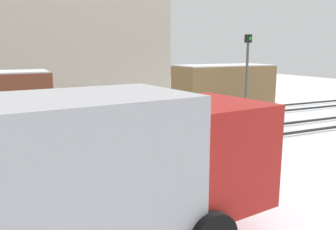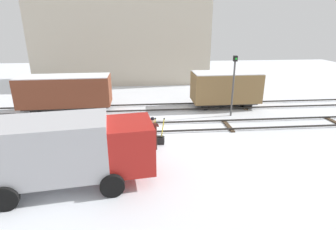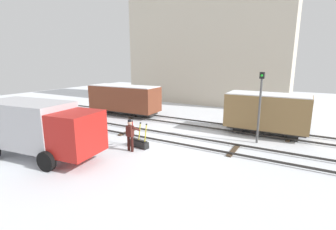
{
  "view_description": "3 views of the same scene",
  "coord_description": "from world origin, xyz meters",
  "px_view_note": "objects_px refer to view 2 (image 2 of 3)",
  "views": [
    {
      "loc": [
        -5.56,
        -10.59,
        3.39
      ],
      "look_at": [
        0.35,
        1.98,
        0.73
      ],
      "focal_mm": 36.46,
      "sensor_mm": 36.0,
      "label": 1
    },
    {
      "loc": [
        -1.58,
        -14.83,
        6.03
      ],
      "look_at": [
        -0.19,
        0.3,
        0.76
      ],
      "focal_mm": 28.3,
      "sensor_mm": 36.0,
      "label": 2
    },
    {
      "loc": [
        6.61,
        -12.4,
        4.69
      ],
      "look_at": [
        -1.36,
        1.52,
        1.12
      ],
      "focal_mm": 26.3,
      "sensor_mm": 36.0,
      "label": 3
    }
  ],
  "objects_px": {
    "freight_car_back_track": "(226,88)",
    "switch_lever_frame": "(153,139)",
    "freight_car_near_switch": "(65,91)",
    "rail_worker": "(153,131)",
    "delivery_truck": "(69,148)",
    "signal_post": "(234,80)"
  },
  "relations": [
    {
      "from": "switch_lever_frame",
      "to": "rail_worker",
      "type": "relative_size",
      "value": 0.84
    },
    {
      "from": "delivery_truck",
      "to": "freight_car_near_switch",
      "type": "relative_size",
      "value": 1.01
    },
    {
      "from": "signal_post",
      "to": "freight_car_near_switch",
      "type": "height_order",
      "value": "signal_post"
    },
    {
      "from": "rail_worker",
      "to": "freight_car_near_switch",
      "type": "bearing_deg",
      "value": 140.66
    },
    {
      "from": "rail_worker",
      "to": "freight_car_near_switch",
      "type": "xyz_separation_m",
      "value": [
        -5.95,
        6.69,
        0.5
      ]
    },
    {
      "from": "signal_post",
      "to": "delivery_truck",
      "type": "bearing_deg",
      "value": -139.63
    },
    {
      "from": "signal_post",
      "to": "rail_worker",
      "type": "bearing_deg",
      "value": -139.89
    },
    {
      "from": "freight_car_back_track",
      "to": "switch_lever_frame",
      "type": "bearing_deg",
      "value": -133.93
    },
    {
      "from": "freight_car_back_track",
      "to": "rail_worker",
      "type": "bearing_deg",
      "value": -130.82
    },
    {
      "from": "delivery_truck",
      "to": "signal_post",
      "type": "relative_size",
      "value": 1.57
    },
    {
      "from": "delivery_truck",
      "to": "freight_car_near_switch",
      "type": "distance_m",
      "value": 9.89
    },
    {
      "from": "freight_car_near_switch",
      "to": "rail_worker",
      "type": "bearing_deg",
      "value": -49.86
    },
    {
      "from": "delivery_truck",
      "to": "signal_post",
      "type": "distance_m",
      "value": 11.6
    },
    {
      "from": "delivery_truck",
      "to": "freight_car_near_switch",
      "type": "xyz_separation_m",
      "value": [
        -2.68,
        9.51,
        -0.1
      ]
    },
    {
      "from": "delivery_truck",
      "to": "signal_post",
      "type": "bearing_deg",
      "value": 33.26
    },
    {
      "from": "switch_lever_frame",
      "to": "signal_post",
      "type": "relative_size",
      "value": 0.36
    },
    {
      "from": "rail_worker",
      "to": "delivery_truck",
      "type": "relative_size",
      "value": 0.27
    },
    {
      "from": "switch_lever_frame",
      "to": "freight_car_back_track",
      "type": "height_order",
      "value": "freight_car_back_track"
    },
    {
      "from": "switch_lever_frame",
      "to": "freight_car_near_switch",
      "type": "distance_m",
      "value": 8.54
    },
    {
      "from": "signal_post",
      "to": "freight_car_back_track",
      "type": "xyz_separation_m",
      "value": [
        0.13,
        2.02,
        -0.97
      ]
    },
    {
      "from": "switch_lever_frame",
      "to": "delivery_truck",
      "type": "distance_m",
      "value": 4.98
    },
    {
      "from": "rail_worker",
      "to": "freight_car_near_switch",
      "type": "height_order",
      "value": "freight_car_near_switch"
    }
  ]
}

